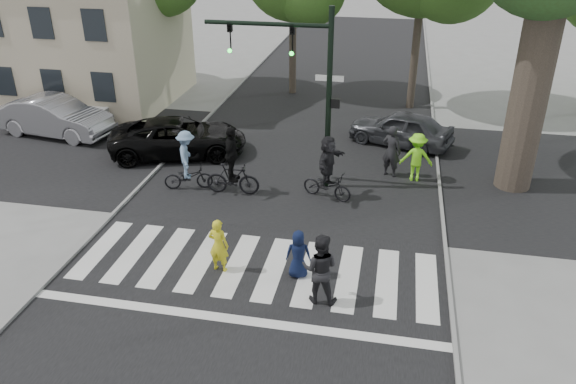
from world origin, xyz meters
name	(u,v)px	position (x,y,z in m)	size (l,w,h in m)	color
ground	(246,289)	(0.00, 0.00, 0.00)	(120.00, 120.00, 0.00)	gray
road_stem	(285,199)	(0.00, 5.00, 0.01)	(10.00, 70.00, 0.01)	black
road_cross	(301,163)	(0.00, 8.00, 0.01)	(70.00, 10.00, 0.01)	black
curb_left	(142,184)	(-5.05, 5.00, 0.05)	(0.10, 70.00, 0.10)	gray
curb_right	(442,212)	(5.05, 5.00, 0.05)	(0.10, 70.00, 0.10)	gray
crosswalk	(252,273)	(0.00, 0.66, 0.01)	(10.00, 3.85, 0.01)	silver
traffic_signal	(303,74)	(0.35, 6.20, 3.90)	(4.45, 0.29, 6.00)	black
house	(86,21)	(-11.49, 13.98, 3.80)	(8.40, 8.10, 8.82)	beige
pedestrian_woman	(219,245)	(-0.88, 0.68, 0.76)	(0.56, 0.36, 1.52)	yellow
pedestrian_child	(298,254)	(1.20, 0.82, 0.67)	(0.65, 0.42, 1.33)	black
pedestrian_adult	(320,269)	(1.89, -0.08, 0.92)	(0.89, 0.70, 1.84)	black
cyclist_left	(187,164)	(-3.38, 5.13, 0.90)	(1.73, 1.19, 2.08)	black
cyclist_mid	(232,167)	(-1.79, 5.07, 0.96)	(1.82, 1.11, 2.34)	black
cyclist_right	(328,171)	(1.35, 5.35, 0.97)	(1.82, 1.68, 2.18)	black
car_suv	(178,137)	(-4.77, 7.87, 0.72)	(2.38, 5.16, 1.43)	black
car_silver	(55,117)	(-10.58, 8.87, 0.81)	(1.71, 4.91, 1.62)	#9C9CA1
car_grey	(401,128)	(3.60, 10.57, 0.70)	(1.66, 4.14, 1.41)	#37393E
bystander_hivis	(416,157)	(4.19, 7.32, 0.87)	(1.12, 0.65, 1.74)	#85FD20
bystander_dark	(391,151)	(3.32, 7.52, 0.94)	(0.69, 0.45, 1.89)	black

